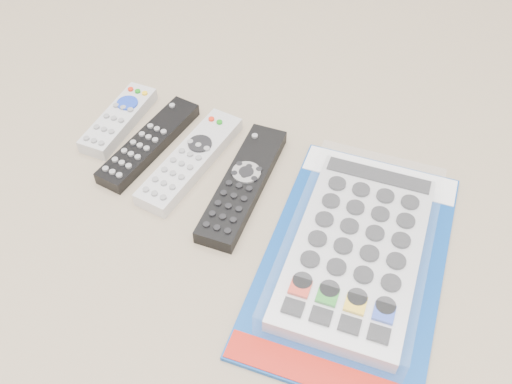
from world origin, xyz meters
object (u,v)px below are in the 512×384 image
at_px(remote_small_grey, 119,119).
at_px(jumbo_remote_packaged, 357,249).
at_px(remote_slim_black, 149,143).
at_px(remote_large_black, 243,184).
at_px(remote_silver_dvd, 190,160).

height_order(remote_small_grey, jumbo_remote_packaged, jumbo_remote_packaged).
relative_size(remote_small_grey, remote_slim_black, 0.79).
height_order(remote_small_grey, remote_slim_black, same).
bearing_deg(remote_small_grey, remote_large_black, -11.80).
xyz_separation_m(remote_slim_black, jumbo_remote_packaged, (0.34, -0.05, 0.01)).
bearing_deg(remote_small_grey, jumbo_remote_packaged, -13.71).
xyz_separation_m(remote_small_grey, jumbo_remote_packaged, (0.41, -0.07, 0.01)).
xyz_separation_m(remote_small_grey, remote_large_black, (0.23, -0.03, 0.00)).
distance_m(remote_large_black, jumbo_remote_packaged, 0.18).
xyz_separation_m(remote_silver_dvd, jumbo_remote_packaged, (0.27, -0.05, 0.01)).
bearing_deg(jumbo_remote_packaged, remote_small_grey, 163.05).
bearing_deg(jumbo_remote_packaged, remote_large_black, 160.59).
bearing_deg(remote_large_black, remote_slim_black, 169.80).
bearing_deg(remote_silver_dvd, jumbo_remote_packaged, -7.09).
distance_m(remote_small_grey, remote_large_black, 0.24).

